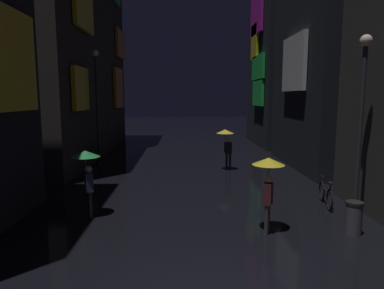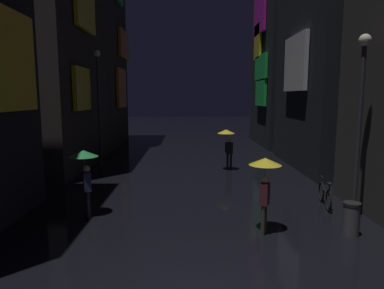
# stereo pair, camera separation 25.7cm
# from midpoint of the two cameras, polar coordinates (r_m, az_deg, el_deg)

# --- Properties ---
(building_left_mid) EXTENTS (4.25, 8.95, 14.70)m
(building_left_mid) POSITION_cam_midpoint_polar(r_m,az_deg,el_deg) (20.52, -23.24, 17.35)
(building_left_mid) COLOR #2D2826
(building_left_mid) RESTS_ON ground
(building_left_far) EXTENTS (4.25, 7.30, 18.82)m
(building_left_far) POSITION_cam_midpoint_polar(r_m,az_deg,el_deg) (28.48, -17.20, 19.02)
(building_left_far) COLOR #2D2826
(building_left_far) RESTS_ON ground
(building_right_mid) EXTENTS (4.25, 7.87, 17.02)m
(building_right_mid) POSITION_cam_midpoint_polar(r_m,az_deg,el_deg) (20.51, 22.21, 20.71)
(building_right_mid) COLOR black
(building_right_mid) RESTS_ON ground
(building_right_far) EXTENTS (4.25, 7.78, 13.16)m
(building_right_far) POSITION_cam_midpoint_polar(r_m,az_deg,el_deg) (28.54, 14.53, 13.36)
(building_right_far) COLOR black
(building_right_far) RESTS_ON ground
(pedestrian_near_crossing_yellow) EXTENTS (0.90, 0.90, 2.12)m
(pedestrian_near_crossing_yellow) POSITION_cam_midpoint_polar(r_m,az_deg,el_deg) (17.75, 5.31, 1.06)
(pedestrian_near_crossing_yellow) COLOR black
(pedestrian_near_crossing_yellow) RESTS_ON ground
(pedestrian_foreground_right_yellow) EXTENTS (0.90, 0.90, 2.12)m
(pedestrian_foreground_right_yellow) POSITION_cam_midpoint_polar(r_m,az_deg,el_deg) (9.71, 11.86, -4.85)
(pedestrian_foreground_right_yellow) COLOR #38332D
(pedestrian_foreground_right_yellow) RESTS_ON ground
(pedestrian_midstreet_centre_green) EXTENTS (0.90, 0.90, 2.12)m
(pedestrian_midstreet_centre_green) POSITION_cam_midpoint_polar(r_m,az_deg,el_deg) (11.27, -17.79, -3.28)
(pedestrian_midstreet_centre_green) COLOR #2D2D38
(pedestrian_midstreet_centre_green) RESTS_ON ground
(bicycle_parked_at_storefront) EXTENTS (0.35, 1.81, 0.96)m
(bicycle_parked_at_storefront) POSITION_cam_midpoint_polar(r_m,az_deg,el_deg) (12.96, 20.85, -7.80)
(bicycle_parked_at_storefront) COLOR black
(bicycle_parked_at_storefront) RESTS_ON ground
(streetlamp_left_far) EXTENTS (0.36, 0.36, 6.25)m
(streetlamp_left_far) POSITION_cam_midpoint_polar(r_m,az_deg,el_deg) (19.27, -15.93, 7.82)
(streetlamp_left_far) COLOR #2D2D33
(streetlamp_left_far) RESTS_ON ground
(streetlamp_right_near) EXTENTS (0.36, 0.36, 5.61)m
(streetlamp_right_near) POSITION_cam_midpoint_polar(r_m,az_deg,el_deg) (11.55, 25.85, 5.73)
(streetlamp_right_near) COLOR #2D2D33
(streetlamp_right_near) RESTS_ON ground
(trash_bin) EXTENTS (0.46, 0.46, 0.93)m
(trash_bin) POSITION_cam_midpoint_polar(r_m,az_deg,el_deg) (10.61, 24.71, -11.05)
(trash_bin) COLOR #3F3F47
(trash_bin) RESTS_ON ground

